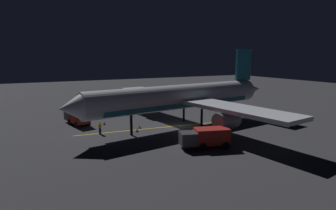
% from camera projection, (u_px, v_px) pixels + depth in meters
% --- Properties ---
extents(ground_plane, '(180.00, 180.00, 0.20)m').
position_uv_depth(ground_plane, '(180.00, 127.00, 43.28)').
color(ground_plane, '#313136').
extents(apron_guide_stripe, '(2.48, 22.67, 0.01)m').
position_uv_depth(apron_guide_stripe, '(153.00, 128.00, 42.28)').
color(apron_guide_stripe, gold).
rests_on(apron_guide_stripe, ground_plane).
extents(airliner, '(36.81, 36.50, 11.82)m').
position_uv_depth(airliner, '(183.00, 98.00, 42.87)').
color(airliner, silver).
rests_on(airliner, ground_plane).
extents(baggage_truck, '(5.77, 3.33, 2.52)m').
position_uv_depth(baggage_truck, '(77.00, 117.00, 44.35)').
color(baggage_truck, maroon).
rests_on(baggage_truck, ground_plane).
extents(catering_truck, '(3.66, 6.08, 2.29)m').
position_uv_depth(catering_truck, '(206.00, 138.00, 33.16)').
color(catering_truck, maroon).
rests_on(catering_truck, ground_plane).
extents(ground_crew_worker, '(0.40, 0.40, 1.74)m').
position_uv_depth(ground_crew_worker, '(100.00, 128.00, 38.97)').
color(ground_crew_worker, black).
rests_on(ground_crew_worker, ground_plane).
extents(traffic_cone_near_left, '(0.50, 0.50, 0.55)m').
position_uv_depth(traffic_cone_near_left, '(137.00, 130.00, 40.21)').
color(traffic_cone_near_left, '#EA590F').
rests_on(traffic_cone_near_left, ground_plane).
extents(traffic_cone_near_right, '(0.50, 0.50, 0.55)m').
position_uv_depth(traffic_cone_near_right, '(139.00, 127.00, 42.23)').
color(traffic_cone_near_right, '#EA590F').
rests_on(traffic_cone_near_right, ground_plane).
extents(traffic_cone_under_wing, '(0.50, 0.50, 0.55)m').
position_uv_depth(traffic_cone_under_wing, '(104.00, 123.00, 44.45)').
color(traffic_cone_under_wing, '#EA590F').
rests_on(traffic_cone_under_wing, ground_plane).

